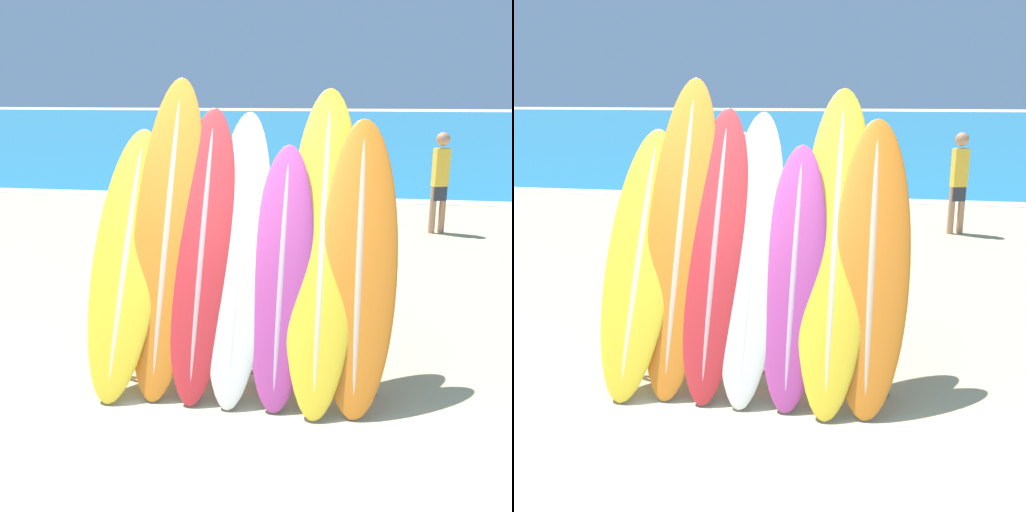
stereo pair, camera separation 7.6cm
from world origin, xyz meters
TOP-DOWN VIEW (x-y plane):
  - ground_plane at (0.00, 0.00)m, footprint 160.00×160.00m
  - ocean_water at (0.00, 38.72)m, footprint 120.00×60.00m
  - surfboard_rack at (0.37, 0.56)m, footprint 2.22×0.04m
  - surfboard_slot_0 at (-0.58, 0.62)m, footprint 0.58×1.21m
  - surfboard_slot_1 at (-0.25, 0.71)m, footprint 0.57×1.20m
  - surfboard_slot_2 at (0.05, 0.65)m, footprint 0.51×1.13m
  - surfboard_slot_3 at (0.35, 0.65)m, footprint 0.50×1.14m
  - surfboard_slot_4 at (0.70, 0.58)m, footprint 0.50×0.98m
  - surfboard_slot_5 at (1.00, 0.72)m, footprint 0.57×1.39m
  - surfboard_slot_6 at (1.29, 0.63)m, footprint 0.58×1.08m
  - person_near_water at (-1.40, 8.41)m, footprint 0.26×0.26m
  - person_mid_beach at (0.59, 7.20)m, footprint 0.23×0.30m
  - person_far_left at (-0.75, 4.03)m, footprint 0.30×0.24m
  - person_far_right at (2.65, 6.50)m, footprint 0.28×0.23m

SIDE VIEW (x-z plane):
  - ground_plane at x=0.00m, z-range 0.00..0.00m
  - ocean_water at x=0.00m, z-range 0.00..0.01m
  - surfboard_rack at x=0.37m, z-range 0.04..0.90m
  - person_near_water at x=-1.40m, z-range 0.07..1.60m
  - person_far_right at x=2.65m, z-range 0.08..1.77m
  - person_mid_beach at x=0.59m, z-range 0.08..1.83m
  - person_far_left at x=-0.75m, z-range 0.08..1.86m
  - surfboard_slot_4 at x=0.70m, z-range 0.00..1.94m
  - surfboard_slot_0 at x=-0.58m, z-range 0.00..2.05m
  - surfboard_slot_6 at x=1.29m, z-range 0.00..2.15m
  - surfboard_slot_3 at x=0.35m, z-range 0.00..2.19m
  - surfboard_slot_2 at x=0.05m, z-range 0.00..2.23m
  - surfboard_slot_5 at x=1.00m, z-range 0.00..2.39m
  - surfboard_slot_1 at x=-0.25m, z-range 0.00..2.47m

